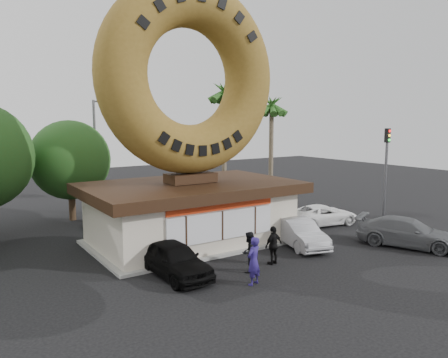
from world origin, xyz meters
TOP-DOWN VIEW (x-y plane):
  - ground at (0.00, 0.00)m, footprint 90.00×90.00m
  - donut_shop at (0.00, 5.98)m, footprint 11.20×7.20m
  - giant_donut at (0.00, 6.00)m, footprint 10.11×2.58m
  - tree_mid at (-4.00, 15.00)m, footprint 5.20×5.20m
  - palm_near at (7.50, 14.00)m, footprint 2.60×2.60m
  - palm_far at (11.00, 12.50)m, footprint 2.60×2.60m
  - street_lamp at (-1.86, 16.00)m, footprint 2.11×0.20m
  - traffic_signal at (14.00, 3.99)m, footprint 0.30×0.38m
  - person_left at (-0.97, -0.86)m, footprint 0.84×0.68m
  - person_center at (-0.24, 0.44)m, footprint 1.07×0.96m
  - person_right at (1.34, 0.65)m, footprint 1.11×0.58m
  - car_black at (-3.17, 1.79)m, footprint 1.89×4.41m
  - car_silver at (4.36, 2.14)m, footprint 2.63×4.59m
  - car_grey at (9.11, -1.08)m, footprint 4.07×5.57m
  - car_white at (8.94, 4.81)m, footprint 4.89×2.88m

SIDE VIEW (x-z plane):
  - ground at x=0.00m, z-range 0.00..0.00m
  - car_white at x=8.94m, z-range 0.00..1.28m
  - car_silver at x=4.36m, z-range 0.00..1.43m
  - car_black at x=-3.17m, z-range 0.00..1.48m
  - car_grey at x=9.11m, z-range 0.00..1.50m
  - person_right at x=1.34m, z-range 0.00..1.80m
  - person_center at x=-0.24m, z-range 0.00..1.81m
  - person_left at x=-0.97m, z-range 0.00..1.99m
  - donut_shop at x=0.00m, z-range -0.13..3.67m
  - traffic_signal at x=14.00m, z-range 0.83..6.90m
  - tree_mid at x=-4.00m, z-range 0.70..7.33m
  - street_lamp at x=-1.86m, z-range 0.48..8.48m
  - palm_far at x=11.00m, z-range 3.11..11.86m
  - palm_near at x=7.50m, z-range 3.54..13.29m
  - giant_donut at x=0.00m, z-range 3.80..13.91m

